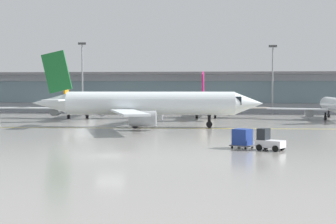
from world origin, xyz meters
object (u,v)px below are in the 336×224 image
object	(u,v)px
taxiing_regional_jet	(148,104)
cargo_dolly_lead	(242,138)
gate_airplane_4	(335,105)
apron_light_mast_2	(273,77)
baggage_tug	(268,141)
apron_light_mast_1	(82,75)
gate_airplane_2	(79,105)
gate_airplane_3	(206,104)

from	to	relation	value
taxiing_regional_jet	cargo_dolly_lead	world-z (taller)	taxiing_regional_jet
gate_airplane_4	apron_light_mast_2	distance (m)	20.84
baggage_tug	apron_light_mast_1	bearing A→B (deg)	150.22
taxiing_regional_jet	gate_airplane_2	bearing A→B (deg)	125.76
taxiing_regional_jet	baggage_tug	world-z (taller)	taxiing_regional_jet
cargo_dolly_lead	apron_light_mast_2	bearing A→B (deg)	113.12
apron_light_mast_1	baggage_tug	bearing A→B (deg)	-61.12
gate_airplane_4	taxiing_regional_jet	size ratio (longest dim) A/B	0.76
gate_airplane_4	cargo_dolly_lead	xyz separation A→B (m)	(-19.12, -47.32, -1.63)
taxiing_regional_jet	apron_light_mast_2	xyz separation A→B (m)	(22.57, 38.85, 4.86)
baggage_tug	apron_light_mast_2	distance (m)	67.09
cargo_dolly_lead	baggage_tug	bearing A→B (deg)	-0.00
baggage_tug	apron_light_mast_1	size ratio (longest dim) A/B	0.18
gate_airplane_4	cargo_dolly_lead	distance (m)	51.06
baggage_tug	cargo_dolly_lead	bearing A→B (deg)	180.00
gate_airplane_3	apron_light_mast_1	size ratio (longest dim) A/B	1.66
gate_airplane_2	gate_airplane_4	bearing A→B (deg)	-92.66
gate_airplane_4	baggage_tug	size ratio (longest dim) A/B	9.17
gate_airplane_2	taxiing_regional_jet	xyz separation A→B (m)	(16.46, -21.00, 0.85)
apron_light_mast_1	gate_airplane_4	bearing A→B (deg)	-17.30
baggage_tug	apron_light_mast_2	world-z (taller)	apron_light_mast_2
gate_airplane_3	gate_airplane_2	bearing A→B (deg)	102.47
gate_airplane_2	gate_airplane_3	xyz separation A→B (m)	(24.72, 4.70, 0.00)
gate_airplane_3	baggage_tug	distance (m)	53.70
baggage_tug	apron_light_mast_2	size ratio (longest dim) A/B	0.19
gate_airplane_2	gate_airplane_4	size ratio (longest dim) A/B	1.00
gate_airplane_3	taxiing_regional_jet	xyz separation A→B (m)	(-8.26, -25.69, 0.85)
gate_airplane_2	apron_light_mast_2	bearing A→B (deg)	-68.50
baggage_tug	taxiing_regional_jet	bearing A→B (deg)	151.03
gate_airplane_3	apron_light_mast_1	xyz separation A→B (m)	(-28.56, 12.04, 6.13)
taxiing_regional_jet	apron_light_mast_1	distance (m)	43.18
gate_airplane_3	cargo_dolly_lead	xyz separation A→B (m)	(4.96, -51.66, -1.63)
gate_airplane_4	baggage_tug	distance (m)	51.61
gate_airplane_2	gate_airplane_3	size ratio (longest dim) A/B	1.00
cargo_dolly_lead	gate_airplane_2	bearing A→B (deg)	153.62
gate_airplane_4	apron_light_mast_1	bearing A→B (deg)	75.79
cargo_dolly_lead	apron_light_mast_1	world-z (taller)	apron_light_mast_1
apron_light_mast_2	gate_airplane_4	bearing A→B (deg)	-60.84
gate_airplane_4	taxiing_regional_jet	bearing A→B (deg)	126.51
taxiing_regional_jet	cargo_dolly_lead	distance (m)	29.24
gate_airplane_4	apron_light_mast_2	size ratio (longest dim) A/B	1.75
gate_airplane_4	apron_light_mast_1	size ratio (longest dim) A/B	1.66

